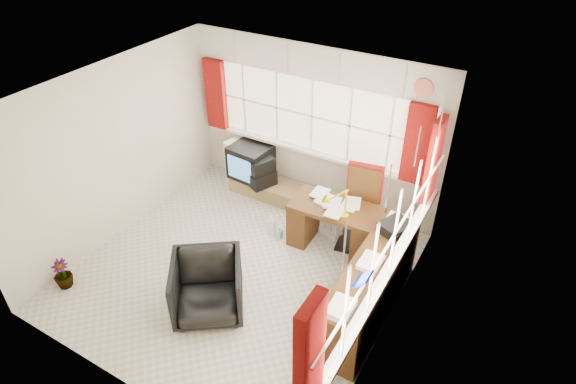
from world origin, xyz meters
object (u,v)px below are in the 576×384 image
(desk_lamp, at_px, (346,197))
(credenza, at_px, (370,288))
(office_chair, at_px, (208,288))
(desk, at_px, (335,225))
(radiator, at_px, (329,220))
(tv_bench, at_px, (273,189))
(task_chair, at_px, (361,203))
(mini_fridge, at_px, (244,163))
(crt_tv, at_px, (251,162))

(desk_lamp, bearing_deg, credenza, -46.96)
(office_chair, relative_size, credenza, 0.41)
(desk, height_order, radiator, desk)
(radiator, bearing_deg, tv_bench, 161.17)
(task_chair, height_order, credenza, task_chair)
(tv_bench, bearing_deg, office_chair, -76.01)
(task_chair, relative_size, radiator, 2.00)
(task_chair, distance_m, radiator, 0.58)
(task_chair, relative_size, credenza, 0.60)
(desk_lamp, height_order, radiator, desk_lamp)
(desk, relative_size, task_chair, 1.05)
(task_chair, xyz_separation_m, tv_bench, (-1.64, 0.32, -0.51))
(mini_fridge, bearing_deg, task_chair, -10.08)
(radiator, bearing_deg, desk, -52.07)
(task_chair, bearing_deg, crt_tv, 171.25)
(task_chair, xyz_separation_m, credenza, (0.64, -1.20, -0.25))
(credenza, distance_m, crt_tv, 3.09)
(radiator, height_order, crt_tv, crt_tv)
(office_chair, xyz_separation_m, tv_bench, (-0.62, 2.47, -0.25))
(desk_lamp, bearing_deg, desk, 145.66)
(radiator, distance_m, tv_bench, 1.30)
(desk_lamp, relative_size, office_chair, 0.53)
(desk_lamp, relative_size, crt_tv, 0.68)
(office_chair, height_order, mini_fridge, mini_fridge)
(desk, xyz_separation_m, office_chair, (-0.80, -1.80, -0.02))
(credenza, relative_size, mini_fridge, 2.57)
(desk_lamp, distance_m, mini_fridge, 2.45)
(office_chair, bearing_deg, tv_bench, 68.51)
(credenza, xyz_separation_m, mini_fridge, (-2.89, 1.60, 0.00))
(task_chair, distance_m, tv_bench, 1.75)
(crt_tv, bearing_deg, task_chair, -8.75)
(radiator, xyz_separation_m, crt_tv, (-1.63, 0.41, 0.28))
(task_chair, bearing_deg, desk, -123.41)
(desk, height_order, task_chair, task_chair)
(office_chair, relative_size, radiator, 1.39)
(desk_lamp, height_order, credenza, desk_lamp)
(desk_lamp, relative_size, tv_bench, 0.32)
(office_chair, distance_m, credenza, 1.92)
(office_chair, distance_m, mini_fridge, 2.83)
(desk_lamp, distance_m, crt_tv, 2.21)
(credenza, bearing_deg, desk, 135.32)
(desk_lamp, relative_size, task_chair, 0.37)
(desk, bearing_deg, radiator, 127.93)
(mini_fridge, bearing_deg, radiator, -15.17)
(desk_lamp, bearing_deg, mini_fridge, 158.48)
(radiator, bearing_deg, task_chair, 12.81)
(radiator, height_order, mini_fridge, mini_fridge)
(tv_bench, bearing_deg, task_chair, -11.04)
(office_chair, xyz_separation_m, mini_fridge, (-1.22, 2.55, 0.01))
(desk, relative_size, radiator, 2.10)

